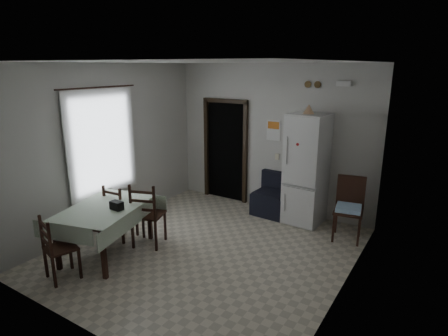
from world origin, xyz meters
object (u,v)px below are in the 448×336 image
Objects in this scene: navy_seat at (272,195)px; corner_chair at (348,210)px; dining_table at (107,230)px; dining_chair_far_right at (148,213)px; dining_chair_far_left at (121,211)px; fridge at (306,169)px; dining_chair_near_head at (61,247)px.

corner_chair is at bearing -8.97° from navy_seat.
dining_chair_far_right is at bearing 44.82° from dining_table.
navy_seat is 0.85× the size of dining_chair_far_left.
fridge reaches higher than dining_chair_far_right.
corner_chair is at bearing -116.06° from dining_chair_near_head.
fridge is at bearing 38.20° from dining_table.
dining_chair_far_left is at bearing -12.80° from dining_chair_far_right.
navy_seat is 0.88× the size of dining_chair_near_head.
fridge is 1.06m from corner_chair.
dining_chair_far_right is at bearing -86.12° from dining_chair_near_head.
dining_chair_far_right is at bearing -154.29° from corner_chair.
corner_chair is 4.46m from dining_chair_near_head.
dining_chair_near_head reaches higher than dining_table.
dining_chair_near_head is at bearing -108.42° from navy_seat.
dining_chair_far_right is (0.57, 0.07, 0.06)m from dining_chair_far_left.
fridge reaches higher than navy_seat.
fridge is 2.92m from dining_chair_far_right.
corner_chair reaches higher than dining_table.
dining_chair_far_left is 0.89× the size of dining_chair_far_right.
dining_chair_near_head is (-2.99, -3.31, -0.07)m from corner_chair.
dining_chair_far_right is (-1.14, -2.25, 0.13)m from navy_seat.
dining_chair_far_left reaches higher than dining_table.
dining_chair_far_right is (-2.69, -1.91, 0.01)m from corner_chair.
dining_chair_far_right reaches higher than corner_chair.
dining_table is 0.56m from dining_chair_far_left.
navy_seat is 0.76× the size of corner_chair.
dining_table is at bearing -123.93° from fridge.
dining_chair_far_right reaches higher than dining_table.
navy_seat is 3.92m from dining_chair_near_head.
dining_chair_near_head is at bearing -116.73° from fridge.
dining_chair_far_right reaches higher than dining_chair_near_head.
navy_seat is 1.59m from corner_chair.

